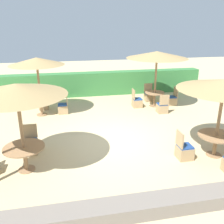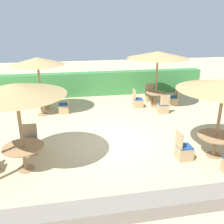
{
  "view_description": "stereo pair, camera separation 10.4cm",
  "coord_description": "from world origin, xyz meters",
  "px_view_note": "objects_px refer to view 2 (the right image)",
  "views": [
    {
      "loc": [
        -1.73,
        -8.01,
        4.09
      ],
      "look_at": [
        0.0,
        0.6,
        0.9
      ],
      "focal_mm": 40.0,
      "sensor_mm": 36.0,
      "label": 1
    },
    {
      "loc": [
        -1.63,
        -8.03,
        4.09
      ],
      "look_at": [
        0.0,
        0.6,
        0.9
      ],
      "focal_mm": 40.0,
      "sensor_mm": 36.0,
      "label": 2
    }
  ],
  "objects_px": {
    "patio_chair_back_left_north": "(45,103)",
    "parasol_back_right": "(158,55)",
    "round_table_back_right": "(155,96)",
    "patio_chair_front_right_west": "(184,151)",
    "patio_chair_front_left_north": "(31,145)",
    "patio_chair_back_right_east": "(173,100)",
    "round_table_front_right": "(216,139)",
    "round_table_back_left": "(42,103)",
    "patio_chair_back_left_east": "(64,108)",
    "patio_chair_back_right_north": "(150,96)",
    "parasol_back_left": "(37,61)",
    "round_table_front_left": "(24,151)",
    "parasol_front_left": "(15,90)",
    "patio_chair_back_right_south": "(163,108)",
    "patio_chair_back_right_west": "(138,102)",
    "parasol_front_right": "(224,85)"
  },
  "relations": [
    {
      "from": "patio_chair_back_right_west",
      "to": "patio_chair_back_left_east",
      "type": "bearing_deg",
      "value": -87.08
    },
    {
      "from": "round_table_back_left",
      "to": "patio_chair_back_left_north",
      "type": "height_order",
      "value": "patio_chair_back_left_north"
    },
    {
      "from": "patio_chair_back_left_north",
      "to": "parasol_back_right",
      "type": "bearing_deg",
      "value": 172.94
    },
    {
      "from": "patio_chair_back_right_north",
      "to": "round_table_front_right",
      "type": "xyz_separation_m",
      "value": [
        0.1,
        -6.05,
        0.32
      ]
    },
    {
      "from": "patio_chair_front_left_north",
      "to": "patio_chair_front_right_west",
      "type": "height_order",
      "value": "same"
    },
    {
      "from": "parasol_front_left",
      "to": "patio_chair_back_right_south",
      "type": "distance_m",
      "value": 7.24
    },
    {
      "from": "round_table_back_left",
      "to": "patio_chair_back_left_north",
      "type": "bearing_deg",
      "value": 86.7
    },
    {
      "from": "patio_chair_back_right_south",
      "to": "parasol_back_left",
      "type": "bearing_deg",
      "value": 171.68
    },
    {
      "from": "patio_chair_back_right_east",
      "to": "patio_chair_back_right_west",
      "type": "bearing_deg",
      "value": 90.02
    },
    {
      "from": "parasol_back_left",
      "to": "patio_chair_back_left_east",
      "type": "relative_size",
      "value": 2.84
    },
    {
      "from": "parasol_back_right",
      "to": "patio_chair_back_right_north",
      "type": "distance_m",
      "value": 2.5
    },
    {
      "from": "round_table_back_left",
      "to": "parasol_back_left",
      "type": "bearing_deg",
      "value": 0.0
    },
    {
      "from": "round_table_back_right",
      "to": "round_table_back_left",
      "type": "bearing_deg",
      "value": -177.99
    },
    {
      "from": "round_table_back_left",
      "to": "patio_chair_back_left_east",
      "type": "relative_size",
      "value": 1.0
    },
    {
      "from": "round_table_back_left",
      "to": "patio_chair_front_left_north",
      "type": "bearing_deg",
      "value": -91.96
    },
    {
      "from": "round_table_back_right",
      "to": "patio_chair_back_left_north",
      "type": "bearing_deg",
      "value": 172.94
    },
    {
      "from": "patio_chair_back_right_east",
      "to": "round_table_front_right",
      "type": "relative_size",
      "value": 0.81
    },
    {
      "from": "round_table_front_left",
      "to": "patio_chair_front_right_west",
      "type": "bearing_deg",
      "value": -3.45
    },
    {
      "from": "round_table_back_left",
      "to": "round_table_front_right",
      "type": "relative_size",
      "value": 0.81
    },
    {
      "from": "patio_chair_back_left_east",
      "to": "parasol_back_right",
      "type": "bearing_deg",
      "value": -88.11
    },
    {
      "from": "parasol_back_right",
      "to": "round_table_back_left",
      "type": "bearing_deg",
      "value": -177.99
    },
    {
      "from": "patio_chair_back_right_east",
      "to": "round_table_front_left",
      "type": "bearing_deg",
      "value": 126.05
    },
    {
      "from": "patio_chair_front_right_west",
      "to": "patio_chair_back_right_north",
      "type": "bearing_deg",
      "value": 171.02
    },
    {
      "from": "patio_chair_back_right_east",
      "to": "round_table_back_left",
      "type": "distance_m",
      "value": 6.56
    },
    {
      "from": "patio_chair_back_left_north",
      "to": "patio_chair_back_right_west",
      "type": "bearing_deg",
      "value": 171.99
    },
    {
      "from": "round_table_front_left",
      "to": "patio_chair_back_left_east",
      "type": "relative_size",
      "value": 1.25
    },
    {
      "from": "parasol_back_right",
      "to": "patio_chair_back_left_north",
      "type": "distance_m",
      "value": 6.03
    },
    {
      "from": "patio_chair_back_left_north",
      "to": "parasol_front_right",
      "type": "height_order",
      "value": "parasol_front_right"
    },
    {
      "from": "patio_chair_back_right_east",
      "to": "round_table_front_right",
      "type": "height_order",
      "value": "patio_chair_back_right_east"
    },
    {
      "from": "patio_chair_back_right_north",
      "to": "patio_chair_front_right_west",
      "type": "relative_size",
      "value": 1.0
    },
    {
      "from": "parasol_front_left",
      "to": "patio_chair_back_right_west",
      "type": "relative_size",
      "value": 2.87
    },
    {
      "from": "patio_chair_back_left_north",
      "to": "round_table_front_right",
      "type": "bearing_deg",
      "value": 134.15
    },
    {
      "from": "patio_chair_back_right_north",
      "to": "parasol_back_right",
      "type": "bearing_deg",
      "value": 87.76
    },
    {
      "from": "round_table_back_right",
      "to": "patio_chair_back_right_north",
      "type": "relative_size",
      "value": 1.06
    },
    {
      "from": "patio_chair_back_right_north",
      "to": "round_table_back_left",
      "type": "bearing_deg",
      "value": 11.14
    },
    {
      "from": "parasol_front_right",
      "to": "round_table_front_right",
      "type": "height_order",
      "value": "parasol_front_right"
    },
    {
      "from": "parasol_back_left",
      "to": "patio_chair_back_left_east",
      "type": "height_order",
      "value": "parasol_back_left"
    },
    {
      "from": "parasol_back_left",
      "to": "patio_chair_back_right_east",
      "type": "bearing_deg",
      "value": 2.03
    },
    {
      "from": "round_table_front_left",
      "to": "parasol_front_right",
      "type": "xyz_separation_m",
      "value": [
        5.86,
        -0.3,
        1.73
      ]
    },
    {
      "from": "patio_chair_back_right_west",
      "to": "parasol_front_right",
      "type": "distance_m",
      "value": 5.68
    },
    {
      "from": "parasol_back_right",
      "to": "round_table_front_left",
      "type": "bearing_deg",
      "value": -139.78
    },
    {
      "from": "patio_chair_back_right_east",
      "to": "patio_chair_back_right_west",
      "type": "distance_m",
      "value": 1.89
    },
    {
      "from": "round_table_back_left",
      "to": "patio_chair_back_left_east",
      "type": "distance_m",
      "value": 1.03
    },
    {
      "from": "patio_chair_back_right_south",
      "to": "round_table_back_left",
      "type": "relative_size",
      "value": 1.0
    },
    {
      "from": "round_table_front_left",
      "to": "round_table_back_left",
      "type": "relative_size",
      "value": 1.25
    },
    {
      "from": "patio_chair_back_right_south",
      "to": "parasol_front_right",
      "type": "height_order",
      "value": "parasol_front_right"
    },
    {
      "from": "patio_chair_back_right_west",
      "to": "parasol_front_right",
      "type": "relative_size",
      "value": 0.34
    },
    {
      "from": "parasol_back_left",
      "to": "patio_chair_back_left_north",
      "type": "height_order",
      "value": "parasol_back_left"
    },
    {
      "from": "parasol_front_left",
      "to": "round_table_back_right",
      "type": "distance_m",
      "value": 7.73
    },
    {
      "from": "round_table_back_right",
      "to": "patio_chair_front_right_west",
      "type": "height_order",
      "value": "patio_chair_front_right_west"
    }
  ]
}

